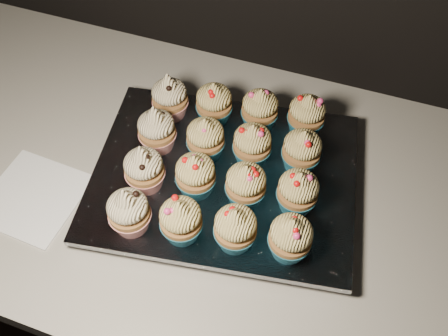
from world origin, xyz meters
TOP-DOWN VIEW (x-y plane):
  - cabinet at (0.00, 1.70)m, footprint 2.40×0.60m
  - worktop at (0.00, 1.70)m, footprint 2.44×0.64m
  - napkin at (-0.04, 1.57)m, footprint 0.16×0.16m
  - baking_tray at (0.24, 1.69)m, footprint 0.43×0.35m
  - foil_lining at (0.24, 1.69)m, footprint 0.47×0.39m
  - cupcake_0 at (0.15, 1.56)m, footprint 0.06×0.06m
  - cupcake_1 at (0.22, 1.57)m, footprint 0.06×0.06m
  - cupcake_2 at (0.30, 1.59)m, footprint 0.06×0.06m
  - cupcake_3 at (0.38, 1.60)m, footprint 0.06×0.06m
  - cupcake_4 at (0.13, 1.64)m, footprint 0.06×0.06m
  - cupcake_5 at (0.21, 1.65)m, footprint 0.06×0.06m
  - cupcake_6 at (0.29, 1.66)m, footprint 0.06×0.06m
  - cupcake_7 at (0.37, 1.68)m, footprint 0.06×0.06m
  - cupcake_8 at (0.12, 1.71)m, footprint 0.06×0.06m
  - cupcake_9 at (0.20, 1.73)m, footprint 0.06×0.06m
  - cupcake_10 at (0.28, 1.74)m, footprint 0.06×0.06m
  - cupcake_11 at (0.35, 1.75)m, footprint 0.06×0.06m
  - cupcake_12 at (0.11, 1.79)m, footprint 0.06×0.06m
  - cupcake_13 at (0.19, 1.80)m, footprint 0.06×0.06m
  - cupcake_14 at (0.26, 1.82)m, footprint 0.06×0.06m
  - cupcake_15 at (0.34, 1.83)m, footprint 0.06×0.06m

SIDE VIEW (x-z plane):
  - cabinet at x=0.00m, z-range 0.00..0.86m
  - worktop at x=0.00m, z-range 0.86..0.90m
  - napkin at x=-0.04m, z-range 0.90..0.90m
  - baking_tray at x=0.24m, z-range 0.90..0.92m
  - foil_lining at x=0.24m, z-range 0.92..0.93m
  - cupcake_1 at x=0.22m, z-range 0.93..1.01m
  - cupcake_2 at x=0.30m, z-range 0.93..1.01m
  - cupcake_3 at x=0.38m, z-range 0.93..1.01m
  - cupcake_5 at x=0.21m, z-range 0.93..1.01m
  - cupcake_6 at x=0.29m, z-range 0.93..1.01m
  - cupcake_7 at x=0.37m, z-range 0.93..1.01m
  - cupcake_9 at x=0.20m, z-range 0.93..1.01m
  - cupcake_10 at x=0.28m, z-range 0.93..1.01m
  - cupcake_11 at x=0.35m, z-range 0.93..1.01m
  - cupcake_13 at x=0.19m, z-range 0.93..1.01m
  - cupcake_14 at x=0.26m, z-range 0.93..1.01m
  - cupcake_15 at x=0.34m, z-range 0.93..1.01m
  - cupcake_0 at x=0.15m, z-range 0.93..1.02m
  - cupcake_4 at x=0.13m, z-range 0.93..1.02m
  - cupcake_8 at x=0.12m, z-range 0.93..1.02m
  - cupcake_12 at x=0.11m, z-range 0.93..1.02m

